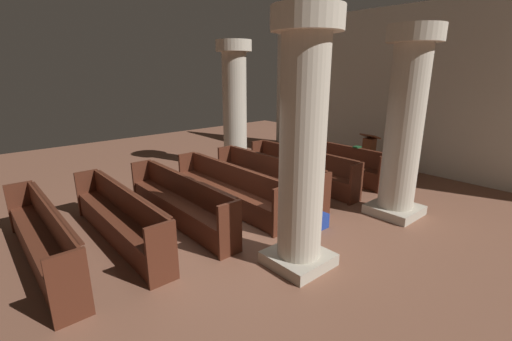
{
  "coord_description": "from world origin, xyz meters",
  "views": [
    {
      "loc": [
        4.9,
        -3.68,
        2.85
      ],
      "look_at": [
        -0.45,
        0.97,
        0.75
      ],
      "focal_mm": 24.35,
      "sensor_mm": 36.0,
      "label": 1
    }
  ],
  "objects_px": {
    "pew_row_3": "(228,186)",
    "pillar_far_side": "(235,104)",
    "pew_row_4": "(180,199)",
    "pew_row_5": "(119,215)",
    "pillar_aisle_side": "(405,122)",
    "lectern": "(368,155)",
    "hymn_book": "(357,147)",
    "pew_row_0": "(329,159)",
    "pew_row_2": "(268,176)",
    "pillar_aisle_rear": "(303,143)",
    "kneeler_box_blue": "(318,220)",
    "pew_row_1": "(301,167)",
    "pew_row_6": "(42,236)"
  },
  "relations": [
    {
      "from": "pew_row_0",
      "to": "pew_row_3",
      "type": "relative_size",
      "value": 1.0
    },
    {
      "from": "pew_row_1",
      "to": "pew_row_2",
      "type": "distance_m",
      "value": 1.13
    },
    {
      "from": "hymn_book",
      "to": "pillar_aisle_side",
      "type": "bearing_deg",
      "value": -35.02
    },
    {
      "from": "pillar_far_side",
      "to": "pew_row_3",
      "type": "bearing_deg",
      "value": -40.52
    },
    {
      "from": "pew_row_5",
      "to": "pillar_aisle_rear",
      "type": "relative_size",
      "value": 0.91
    },
    {
      "from": "pew_row_1",
      "to": "pew_row_6",
      "type": "height_order",
      "value": "same"
    },
    {
      "from": "pillar_far_side",
      "to": "lectern",
      "type": "bearing_deg",
      "value": 42.82
    },
    {
      "from": "pew_row_1",
      "to": "pillar_aisle_side",
      "type": "distance_m",
      "value": 2.83
    },
    {
      "from": "pew_row_3",
      "to": "lectern",
      "type": "bearing_deg",
      "value": 85.08
    },
    {
      "from": "pew_row_6",
      "to": "kneeler_box_blue",
      "type": "bearing_deg",
      "value": 65.92
    },
    {
      "from": "pillar_aisle_side",
      "to": "pillar_far_side",
      "type": "xyz_separation_m",
      "value": [
        -4.88,
        -0.29,
        0.0
      ]
    },
    {
      "from": "pew_row_1",
      "to": "kneeler_box_blue",
      "type": "relative_size",
      "value": 9.96
    },
    {
      "from": "lectern",
      "to": "pillar_aisle_side",
      "type": "bearing_deg",
      "value": -48.39
    },
    {
      "from": "pew_row_0",
      "to": "pillar_far_side",
      "type": "xyz_separation_m",
      "value": [
        -2.41,
        -1.33,
        1.38
      ]
    },
    {
      "from": "pew_row_5",
      "to": "pillar_far_side",
      "type": "distance_m",
      "value": 5.15
    },
    {
      "from": "pillar_aisle_rear",
      "to": "lectern",
      "type": "xyz_separation_m",
      "value": [
        -2.06,
        5.19,
        -1.41
      ]
    },
    {
      "from": "pillar_aisle_rear",
      "to": "hymn_book",
      "type": "xyz_separation_m",
      "value": [
        -1.76,
        4.11,
        -0.95
      ]
    },
    {
      "from": "pew_row_2",
      "to": "pew_row_3",
      "type": "xyz_separation_m",
      "value": [
        0.0,
        -1.13,
        0.0
      ]
    },
    {
      "from": "pew_row_3",
      "to": "pillar_far_side",
      "type": "xyz_separation_m",
      "value": [
        -2.41,
        2.06,
        1.38
      ]
    },
    {
      "from": "pew_row_1",
      "to": "pillar_aisle_rear",
      "type": "height_order",
      "value": "pillar_aisle_rear"
    },
    {
      "from": "lectern",
      "to": "hymn_book",
      "type": "relative_size",
      "value": 5.64
    },
    {
      "from": "pew_row_4",
      "to": "hymn_book",
      "type": "xyz_separation_m",
      "value": [
        0.7,
        4.72,
        0.43
      ]
    },
    {
      "from": "pew_row_0",
      "to": "pew_row_6",
      "type": "distance_m",
      "value": 6.79
    },
    {
      "from": "pillar_far_side",
      "to": "pew_row_0",
      "type": "bearing_deg",
      "value": 28.94
    },
    {
      "from": "kneeler_box_blue",
      "to": "pew_row_0",
      "type": "bearing_deg",
      "value": 124.3
    },
    {
      "from": "pew_row_0",
      "to": "pew_row_6",
      "type": "relative_size",
      "value": 1.0
    },
    {
      "from": "pew_row_1",
      "to": "pillar_aisle_rear",
      "type": "xyz_separation_m",
      "value": [
        2.46,
        -2.79,
        1.38
      ]
    },
    {
      "from": "pillar_aisle_rear",
      "to": "pew_row_5",
      "type": "bearing_deg",
      "value": -144.73
    },
    {
      "from": "pew_row_3",
      "to": "kneeler_box_blue",
      "type": "distance_m",
      "value": 2.0
    },
    {
      "from": "pew_row_4",
      "to": "pillar_aisle_rear",
      "type": "relative_size",
      "value": 0.91
    },
    {
      "from": "pew_row_2",
      "to": "lectern",
      "type": "xyz_separation_m",
      "value": [
        0.4,
        3.54,
        -0.03
      ]
    },
    {
      "from": "pillar_aisle_side",
      "to": "pillar_aisle_rear",
      "type": "xyz_separation_m",
      "value": [
        0.0,
        -2.87,
        -0.0
      ]
    },
    {
      "from": "pew_row_3",
      "to": "hymn_book",
      "type": "distance_m",
      "value": 3.68
    },
    {
      "from": "pew_row_2",
      "to": "hymn_book",
      "type": "height_order",
      "value": "hymn_book"
    },
    {
      "from": "pew_row_4",
      "to": "lectern",
      "type": "height_order",
      "value": "lectern"
    },
    {
      "from": "pew_row_1",
      "to": "pew_row_6",
      "type": "bearing_deg",
      "value": -90.0
    },
    {
      "from": "pew_row_0",
      "to": "pew_row_2",
      "type": "xyz_separation_m",
      "value": [
        0.0,
        -2.26,
        0.0
      ]
    },
    {
      "from": "pillar_aisle_rear",
      "to": "pillar_far_side",
      "type": "bearing_deg",
      "value": 152.07
    },
    {
      "from": "pew_row_0",
      "to": "pew_row_2",
      "type": "bearing_deg",
      "value": -90.0
    },
    {
      "from": "pew_row_3",
      "to": "pillar_aisle_rear",
      "type": "bearing_deg",
      "value": -11.98
    },
    {
      "from": "pillar_aisle_side",
      "to": "pew_row_1",
      "type": "bearing_deg",
      "value": -178.01
    },
    {
      "from": "pew_row_3",
      "to": "pillar_far_side",
      "type": "relative_size",
      "value": 0.91
    },
    {
      "from": "pew_row_3",
      "to": "pew_row_6",
      "type": "xyz_separation_m",
      "value": [
        0.0,
        -3.4,
        0.0
      ]
    },
    {
      "from": "pew_row_1",
      "to": "pew_row_6",
      "type": "distance_m",
      "value": 5.66
    },
    {
      "from": "kneeler_box_blue",
      "to": "pew_row_1",
      "type": "bearing_deg",
      "value": 139.68
    },
    {
      "from": "kneeler_box_blue",
      "to": "pillar_aisle_rear",
      "type": "bearing_deg",
      "value": -62.92
    },
    {
      "from": "lectern",
      "to": "pew_row_0",
      "type": "bearing_deg",
      "value": -107.5
    },
    {
      "from": "pew_row_4",
      "to": "pew_row_5",
      "type": "xyz_separation_m",
      "value": [
        0.0,
        -1.13,
        0.0
      ]
    },
    {
      "from": "pillar_aisle_side",
      "to": "pew_row_3",
      "type": "bearing_deg",
      "value": -136.34
    },
    {
      "from": "pew_row_5",
      "to": "pillar_aisle_side",
      "type": "relative_size",
      "value": 0.91
    }
  ]
}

